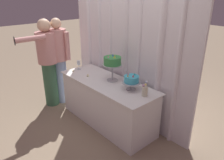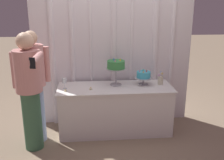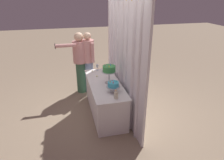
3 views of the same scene
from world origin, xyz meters
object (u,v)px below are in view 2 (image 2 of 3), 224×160
(tealight_far_left, at_px, (66,91))
(tealight_near_left, at_px, (91,89))
(cake_display_nearright, at_px, (144,76))
(wine_glass, at_px, (64,81))
(flower_vase, at_px, (160,79))
(guest_girl_blue_dress, at_px, (29,88))
(guest_man_pink_jacket, at_px, (34,83))
(cake_table, at_px, (115,109))
(cake_display_nearleft, at_px, (116,66))

(tealight_far_left, distance_m, tealight_near_left, 0.37)
(cake_display_nearright, bearing_deg, wine_glass, -175.22)
(flower_vase, xyz_separation_m, guest_girl_blue_dress, (-1.92, -0.47, 0.07))
(cake_display_nearright, relative_size, guest_man_pink_jacket, 0.17)
(cake_display_nearright, bearing_deg, flower_vase, -2.87)
(tealight_far_left, bearing_deg, guest_girl_blue_dress, -150.75)
(wine_glass, height_order, guest_girl_blue_dress, guest_girl_blue_dress)
(guest_man_pink_jacket, bearing_deg, tealight_near_left, 6.11)
(tealight_far_left, xyz_separation_m, guest_girl_blue_dress, (-0.45, -0.25, 0.15))
(cake_table, distance_m, cake_display_nearright, 0.69)
(guest_man_pink_jacket, bearing_deg, cake_display_nearleft, 13.28)
(cake_display_nearright, xyz_separation_m, guest_girl_blue_dress, (-1.65, -0.49, 0.01))
(cake_display_nearleft, xyz_separation_m, guest_girl_blue_dress, (-1.22, -0.50, -0.15))
(cake_display_nearleft, relative_size, tealight_near_left, 9.89)
(wine_glass, distance_m, tealight_far_left, 0.17)
(cake_display_nearright, bearing_deg, tealight_near_left, -167.84)
(flower_vase, distance_m, guest_man_pink_jacket, 1.91)
(flower_vase, bearing_deg, guest_man_pink_jacket, -172.47)
(tealight_far_left, relative_size, tealight_near_left, 0.91)
(wine_glass, height_order, tealight_far_left, wine_glass)
(cake_display_nearleft, xyz_separation_m, tealight_far_left, (-0.76, -0.25, -0.30))
(cake_display_nearright, relative_size, wine_glass, 1.65)
(tealight_far_left, relative_size, guest_girl_blue_dress, 0.02)
(cake_display_nearleft, distance_m, cake_display_nearright, 0.46)
(cake_display_nearright, distance_m, guest_girl_blue_dress, 1.72)
(guest_girl_blue_dress, bearing_deg, wine_glass, 41.82)
(cake_table, bearing_deg, cake_display_nearleft, 78.09)
(cake_display_nearright, distance_m, guest_man_pink_jacket, 1.65)
(flower_vase, bearing_deg, wine_glass, -176.60)
(tealight_far_left, bearing_deg, wine_glass, 98.98)
(cake_table, height_order, guest_girl_blue_dress, guest_girl_blue_dress)
(wine_glass, distance_m, tealight_near_left, 0.41)
(cake_display_nearright, xyz_separation_m, tealight_near_left, (-0.83, -0.18, -0.14))
(cake_display_nearleft, xyz_separation_m, tealight_near_left, (-0.40, -0.20, -0.30))
(cake_table, relative_size, guest_man_pink_jacket, 1.08)
(wine_glass, xyz_separation_m, tealight_near_left, (0.39, -0.08, -0.11))
(cake_display_nearleft, height_order, tealight_far_left, cake_display_nearleft)
(flower_vase, relative_size, tealight_far_left, 5.44)
(tealight_near_left, height_order, guest_man_pink_jacket, guest_man_pink_jacket)
(cake_table, bearing_deg, guest_girl_blue_dress, -161.19)
(cake_display_nearleft, distance_m, tealight_near_left, 0.53)
(tealight_near_left, bearing_deg, guest_man_pink_jacket, -173.89)
(cake_display_nearleft, bearing_deg, flower_vase, -2.54)
(flower_vase, bearing_deg, tealight_far_left, -171.44)
(tealight_far_left, relative_size, guest_man_pink_jacket, 0.02)
(cake_display_nearleft, bearing_deg, cake_table, -101.91)
(cake_display_nearleft, height_order, wine_glass, cake_display_nearleft)
(cake_table, relative_size, tealight_near_left, 40.36)
(tealight_near_left, bearing_deg, cake_display_nearleft, 26.35)
(guest_man_pink_jacket, bearing_deg, wine_glass, 21.68)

